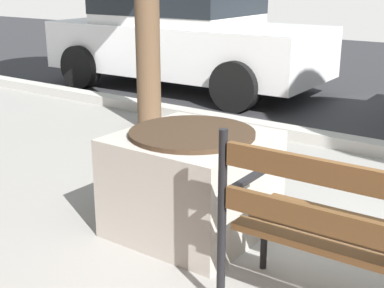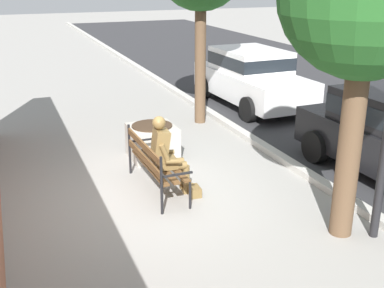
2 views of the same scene
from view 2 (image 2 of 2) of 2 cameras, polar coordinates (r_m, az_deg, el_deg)
name	(u,v)px [view 2 (image 2 of 2)]	position (r m, az deg, el deg)	size (l,w,h in m)	color
ground_plane	(153,198)	(8.16, -4.64, -6.35)	(80.00, 80.00, 0.00)	gray
curb_stone	(301,170)	(9.31, 12.65, -2.99)	(60.00, 0.20, 0.12)	#B2AFA8
park_bench	(153,161)	(8.23, -4.59, -1.97)	(1.81, 0.57, 0.95)	brown
bronze_statue_seated	(169,157)	(8.05, -2.71, -1.48)	(0.68, 0.77, 1.37)	brown
concrete_planter	(152,141)	(9.79, -4.66, 0.31)	(0.90, 0.90, 0.69)	#A8A399
parked_car_white	(251,76)	(13.68, 6.97, 7.96)	(4.15, 2.02, 1.56)	silver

